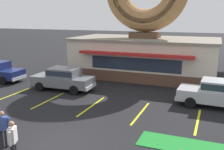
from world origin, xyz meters
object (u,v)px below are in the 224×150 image
(car_silver, at_px, (218,93))
(car_grey, at_px, (63,78))
(pedestrian_clipboard_woman, at_px, (13,140))
(trash_bin, at_px, (208,83))
(pedestrian_hooded_kid, at_px, (3,128))
(golf_ball, at_px, (158,144))

(car_silver, distance_m, car_grey, 10.35)
(car_silver, height_order, car_grey, same)
(pedestrian_clipboard_woman, distance_m, trash_bin, 14.28)
(car_grey, relative_size, pedestrian_hooded_kid, 3.00)
(pedestrian_hooded_kid, bearing_deg, golf_ball, 23.33)
(car_grey, bearing_deg, trash_bin, 22.31)
(pedestrian_hooded_kid, relative_size, pedestrian_clipboard_woman, 0.97)
(pedestrian_hooded_kid, distance_m, trash_bin, 14.18)
(golf_ball, distance_m, car_grey, 9.97)
(car_silver, relative_size, pedestrian_clipboard_woman, 2.91)
(golf_ball, distance_m, pedestrian_clipboard_woman, 5.68)
(car_silver, xyz_separation_m, pedestrian_hooded_kid, (-7.99, -8.40, -0.03))
(car_grey, distance_m, pedestrian_hooded_kid, 8.53)
(pedestrian_clipboard_woman, xyz_separation_m, trash_bin, (6.11, 12.90, -0.38))
(pedestrian_hooded_kid, height_order, trash_bin, pedestrian_hooded_kid)
(car_silver, distance_m, pedestrian_hooded_kid, 11.59)
(golf_ball, xyz_separation_m, car_grey, (-8.13, 5.70, 0.82))
(pedestrian_clipboard_woman, relative_size, trash_bin, 1.63)
(pedestrian_hooded_kid, bearing_deg, pedestrian_clipboard_woman, -32.35)
(golf_ball, height_order, trash_bin, trash_bin)
(car_silver, relative_size, pedestrian_hooded_kid, 3.01)
(trash_bin, bearing_deg, pedestrian_clipboard_woman, -115.34)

